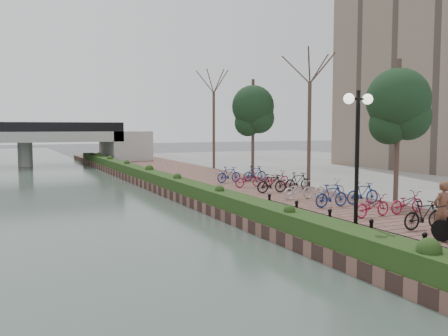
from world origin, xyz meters
TOP-DOWN VIEW (x-y plane):
  - ground at (0.00, 0.00)m, footprint 220.00×220.00m
  - promenade at (4.00, 17.50)m, footprint 8.00×75.00m
  - inland_pavement at (20.00, 17.50)m, footprint 24.00×75.00m
  - hedge at (0.60, 20.00)m, footprint 1.10×56.00m
  - chain_fence at (1.40, 2.00)m, footprint 0.10×14.10m
  - lamppost at (1.40, 3.70)m, footprint 1.02×0.32m
  - pedestrian at (4.00, 2.81)m, footprint 0.67×0.44m
  - bicycle_parking at (5.50, 10.50)m, footprint 2.40×19.89m
  - street_trees at (8.00, 12.68)m, footprint 3.20×37.12m

SIDE VIEW (x-z plane):
  - ground at x=0.00m, z-range 0.00..0.00m
  - promenade at x=4.00m, z-range 0.00..0.50m
  - inland_pavement at x=20.00m, z-range 0.00..0.50m
  - hedge at x=0.60m, z-range 0.50..1.10m
  - chain_fence at x=1.40m, z-range 0.50..1.20m
  - bicycle_parking at x=5.50m, z-range 0.47..1.47m
  - pedestrian at x=4.00m, z-range 0.50..2.32m
  - street_trees at x=8.00m, z-range 0.29..7.09m
  - lamppost at x=1.40m, z-range 1.53..6.09m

